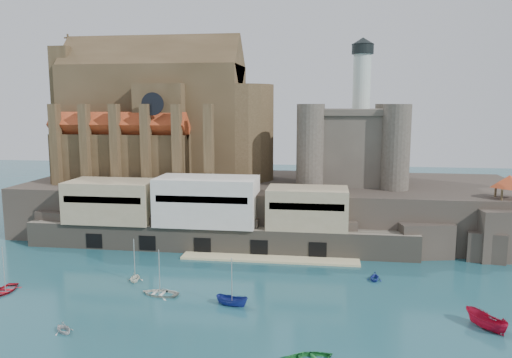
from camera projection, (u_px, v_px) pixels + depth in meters
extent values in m
plane|color=#184650|center=(240.00, 300.00, 66.81)|extent=(300.00, 300.00, 0.00)
cube|color=#2A241F|center=(272.00, 204.00, 105.22)|extent=(100.00, 34.00, 10.00)
cube|color=#2A241F|center=(64.00, 226.00, 94.61)|extent=(9.00, 5.00, 6.00)
cube|color=#2A241F|center=(145.00, 229.00, 92.40)|extent=(9.00, 5.00, 6.00)
cube|color=#2A241F|center=(235.00, 233.00, 90.05)|extent=(9.00, 5.00, 6.00)
cube|color=#2A241F|center=(330.00, 236.00, 87.71)|extent=(9.00, 5.00, 6.00)
cube|color=#2A241F|center=(424.00, 239.00, 85.50)|extent=(9.00, 5.00, 6.00)
cube|color=#6C6456|center=(217.00, 237.00, 89.60)|extent=(70.00, 6.00, 4.50)
cube|color=beige|center=(270.00, 259.00, 84.13)|extent=(30.00, 4.00, 0.40)
cube|color=black|center=(95.00, 241.00, 89.90)|extent=(3.00, 0.40, 2.60)
cube|color=black|center=(148.00, 243.00, 88.52)|extent=(3.00, 0.40, 2.60)
cube|color=black|center=(203.00, 245.00, 87.14)|extent=(3.00, 0.40, 2.60)
cube|color=black|center=(259.00, 247.00, 85.76)|extent=(3.00, 0.40, 2.60)
cube|color=black|center=(318.00, 250.00, 84.38)|extent=(3.00, 0.40, 2.60)
cube|color=tan|center=(113.00, 201.00, 92.44)|extent=(16.00, 9.00, 7.50)
cube|color=silver|center=(207.00, 201.00, 89.88)|extent=(18.00, 9.00, 8.50)
cube|color=tan|center=(307.00, 208.00, 87.51)|extent=(14.00, 8.00, 7.00)
cube|color=#453420|center=(154.00, 122.00, 108.21)|extent=(38.00, 14.00, 24.00)
cube|color=#453420|center=(153.00, 66.00, 106.41)|extent=(38.00, 13.01, 13.01)
cylinder|color=#453420|center=(241.00, 132.00, 105.89)|extent=(14.00, 14.00, 20.00)
cube|color=#453420|center=(173.00, 132.00, 107.96)|extent=(10.00, 20.00, 20.00)
cube|color=#453420|center=(121.00, 159.00, 100.51)|extent=(28.00, 5.00, 10.00)
cube|color=#453420|center=(153.00, 150.00, 119.11)|extent=(28.00, 5.00, 10.00)
cube|color=#AA3C1D|center=(119.00, 126.00, 99.52)|extent=(28.00, 5.66, 5.66)
cube|color=#AA3C1D|center=(152.00, 123.00, 118.12)|extent=(28.00, 5.66, 5.66)
cube|color=#453420|center=(72.00, 113.00, 110.53)|extent=(4.00, 10.00, 28.00)
cylinder|color=black|center=(153.00, 104.00, 95.26)|extent=(4.40, 0.30, 4.40)
cube|color=#453420|center=(56.00, 145.00, 98.78)|extent=(1.60, 2.20, 16.00)
cube|color=#453420|center=(86.00, 145.00, 97.93)|extent=(1.60, 2.20, 16.00)
cube|color=#453420|center=(116.00, 145.00, 97.07)|extent=(1.60, 2.20, 16.00)
cube|color=#453420|center=(146.00, 146.00, 96.22)|extent=(1.60, 2.20, 16.00)
cube|color=#453420|center=(177.00, 146.00, 95.36)|extent=(1.60, 2.20, 16.00)
cube|color=#453420|center=(209.00, 147.00, 94.50)|extent=(1.60, 2.20, 16.00)
cube|color=#464037|center=(350.00, 148.00, 102.19)|extent=(16.00, 16.00, 14.00)
cube|color=#464037|center=(351.00, 112.00, 101.08)|extent=(17.00, 17.00, 1.20)
cylinder|color=#464037|center=(310.00, 146.00, 95.31)|extent=(5.20, 5.20, 16.00)
cylinder|color=#464037|center=(396.00, 147.00, 93.10)|extent=(5.20, 5.20, 16.00)
cylinder|color=#464037|center=(312.00, 140.00, 110.97)|extent=(5.20, 5.20, 16.00)
cylinder|color=#464037|center=(386.00, 141.00, 108.77)|extent=(5.20, 5.20, 16.00)
cylinder|color=silver|center=(362.00, 84.00, 101.92)|extent=(3.60, 3.60, 12.00)
cylinder|color=black|center=(363.00, 49.00, 100.87)|extent=(4.40, 4.40, 2.00)
cone|color=black|center=(363.00, 41.00, 100.63)|extent=(4.60, 4.60, 1.40)
cube|color=#2A241F|center=(506.00, 231.00, 85.82)|extent=(12.00, 10.00, 8.70)
cube|color=#2A241F|center=(486.00, 245.00, 83.71)|extent=(6.00, 5.00, 5.00)
cube|color=#453420|center=(508.00, 205.00, 85.14)|extent=(4.20, 4.20, 0.30)
cylinder|color=#453420|center=(502.00, 199.00, 83.58)|extent=(0.36, 0.36, 3.20)
cylinder|color=#453420|center=(495.00, 195.00, 86.71)|extent=(0.36, 0.36, 3.20)
pyramid|color=#AA3C1D|center=(509.00, 181.00, 84.52)|extent=(6.40, 6.40, 2.20)
imported|color=#B40D1C|center=(6.00, 291.00, 69.95)|extent=(3.68, 1.54, 4.99)
imported|color=silver|center=(64.00, 332.00, 57.45)|extent=(2.77, 2.97, 2.95)
imported|color=navy|center=(232.00, 305.00, 65.11)|extent=(2.08, 2.04, 4.47)
imported|color=white|center=(135.00, 281.00, 74.09)|extent=(2.87, 1.94, 3.13)
imported|color=#A30D2A|center=(485.00, 328.00, 58.46)|extent=(2.97, 2.98, 5.60)
imported|color=silver|center=(160.00, 295.00, 68.72)|extent=(1.56, 3.85, 5.24)
imported|color=#253A9E|center=(374.00, 280.00, 74.42)|extent=(2.90, 2.09, 3.06)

